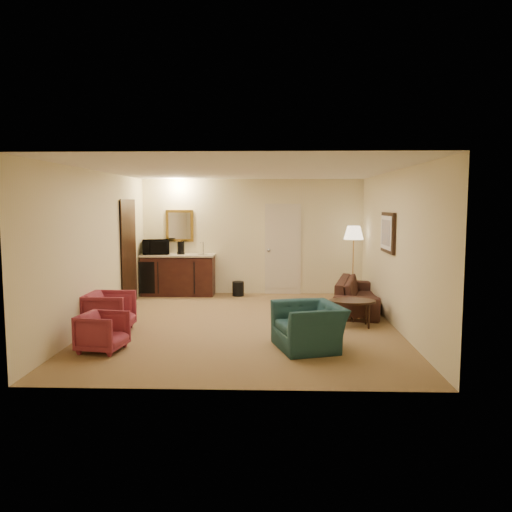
{
  "coord_description": "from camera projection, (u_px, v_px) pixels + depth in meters",
  "views": [
    {
      "loc": [
        0.46,
        -8.32,
        2.05
      ],
      "look_at": [
        0.17,
        0.5,
        1.12
      ],
      "focal_mm": 35.0,
      "sensor_mm": 36.0,
      "label": 1
    }
  ],
  "objects": [
    {
      "name": "ground",
      "position": [
        245.0,
        324.0,
        8.5
      ],
      "size": [
        6.0,
        6.0,
        0.0
      ],
      "primitive_type": "plane",
      "color": "#977B4C",
      "rests_on": "ground"
    },
    {
      "name": "room_walls",
      "position": [
        242.0,
        222.0,
        9.08
      ],
      "size": [
        5.02,
        6.01,
        2.61
      ],
      "color": "beige",
      "rests_on": "ground"
    },
    {
      "name": "wetbar_cabinet",
      "position": [
        178.0,
        275.0,
        11.21
      ],
      "size": [
        1.64,
        0.58,
        0.92
      ],
      "primitive_type": "cube",
      "color": "#341810",
      "rests_on": "ground"
    },
    {
      "name": "sofa",
      "position": [
        360.0,
        289.0,
        9.6
      ],
      "size": [
        1.07,
        2.17,
        0.81
      ],
      "primitive_type": "imported",
      "rotation": [
        0.0,
        0.0,
        1.34
      ],
      "color": "black",
      "rests_on": "ground"
    },
    {
      "name": "teal_armchair",
      "position": [
        309.0,
        319.0,
        7.05
      ],
      "size": [
        0.89,
        1.12,
        0.85
      ],
      "primitive_type": "imported",
      "rotation": [
        0.0,
        0.0,
        -1.28
      ],
      "color": "#1B4341",
      "rests_on": "ground"
    },
    {
      "name": "rose_chair_near",
      "position": [
        109.0,
        310.0,
        7.99
      ],
      "size": [
        0.67,
        0.71,
        0.71
      ],
      "primitive_type": "imported",
      "rotation": [
        0.0,
        0.0,
        1.54
      ],
      "color": "maroon",
      "rests_on": "ground"
    },
    {
      "name": "rose_chair_far",
      "position": [
        103.0,
        330.0,
        6.94
      ],
      "size": [
        0.63,
        0.66,
        0.6
      ],
      "primitive_type": "imported",
      "rotation": [
        0.0,
        0.0,
        1.41
      ],
      "color": "maroon",
      "rests_on": "ground"
    },
    {
      "name": "coffee_table",
      "position": [
        352.0,
        313.0,
        8.34
      ],
      "size": [
        0.79,
        0.55,
        0.45
      ],
      "primitive_type": "cube",
      "rotation": [
        0.0,
        0.0,
        -0.03
      ],
      "color": "black",
      "rests_on": "ground"
    },
    {
      "name": "floor_lamp",
      "position": [
        353.0,
        262.0,
        10.73
      ],
      "size": [
        0.45,
        0.45,
        1.59
      ],
      "primitive_type": "cube",
      "rotation": [
        0.0,
        0.0,
        -0.07
      ],
      "color": "#B4833C",
      "rests_on": "ground"
    },
    {
      "name": "waste_bin",
      "position": [
        238.0,
        289.0,
        11.12
      ],
      "size": [
        0.27,
        0.27,
        0.32
      ],
      "primitive_type": "cylinder",
      "rotation": [
        0.0,
        0.0,
        -0.06
      ],
      "color": "black",
      "rests_on": "ground"
    },
    {
      "name": "microwave",
      "position": [
        156.0,
        245.0,
        11.15
      ],
      "size": [
        0.65,
        0.45,
        0.4
      ],
      "primitive_type": "imported",
      "rotation": [
        0.0,
        0.0,
        0.22
      ],
      "color": "black",
      "rests_on": "wetbar_cabinet"
    },
    {
      "name": "coffee_maker",
      "position": [
        181.0,
        248.0,
        11.16
      ],
      "size": [
        0.17,
        0.17,
        0.29
      ],
      "primitive_type": "cylinder",
      "rotation": [
        0.0,
        0.0,
        0.13
      ],
      "color": "black",
      "rests_on": "wetbar_cabinet"
    }
  ]
}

